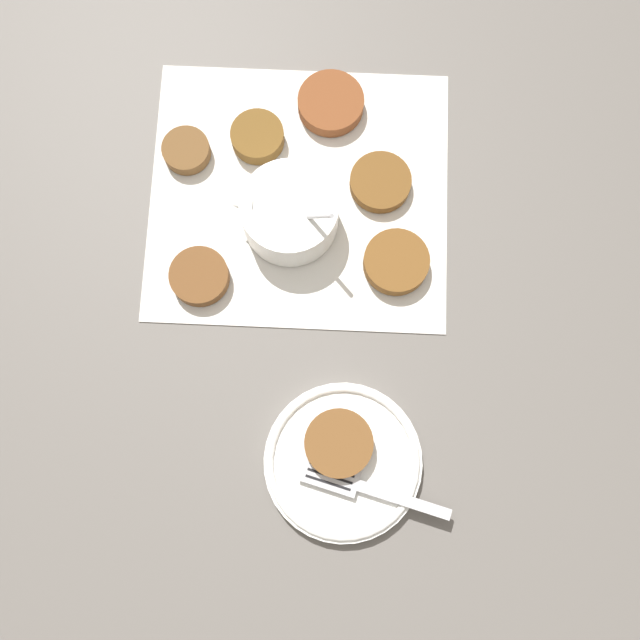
# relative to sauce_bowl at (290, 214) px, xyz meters

# --- Properties ---
(ground_plane) EXTENTS (4.00, 4.00, 0.00)m
(ground_plane) POSITION_rel_sauce_bowl_xyz_m (-0.00, -0.01, -0.03)
(ground_plane) COLOR #605B56
(napkin) EXTENTS (0.36, 0.33, 0.00)m
(napkin) POSITION_rel_sauce_bowl_xyz_m (-0.01, -0.04, -0.03)
(napkin) COLOR silver
(napkin) RESTS_ON ground_plane
(sauce_bowl) EXTENTS (0.12, 0.11, 0.11)m
(sauce_bowl) POSITION_rel_sauce_bowl_xyz_m (0.00, 0.00, 0.00)
(sauce_bowl) COLOR white
(sauce_bowl) RESTS_ON napkin
(fritter_0) EXTENTS (0.08, 0.08, 0.02)m
(fritter_0) POSITION_rel_sauce_bowl_xyz_m (-0.04, -0.15, -0.02)
(fritter_0) COLOR brown
(fritter_0) RESTS_ON napkin
(fritter_1) EXTENTS (0.08, 0.08, 0.02)m
(fritter_1) POSITION_rel_sauce_bowl_xyz_m (-0.13, 0.05, -0.02)
(fritter_1) COLOR brown
(fritter_1) RESTS_ON napkin
(fritter_2) EXTENTS (0.06, 0.06, 0.02)m
(fritter_2) POSITION_rel_sauce_bowl_xyz_m (0.04, -0.10, -0.01)
(fritter_2) COLOR brown
(fritter_2) RESTS_ON napkin
(fritter_3) EXTENTS (0.06, 0.06, 0.02)m
(fritter_3) POSITION_rel_sauce_bowl_xyz_m (0.13, -0.08, -0.02)
(fritter_3) COLOR brown
(fritter_3) RESTS_ON napkin
(fritter_4) EXTENTS (0.07, 0.07, 0.02)m
(fritter_4) POSITION_rel_sauce_bowl_xyz_m (0.10, 0.07, -0.02)
(fritter_4) COLOR brown
(fritter_4) RESTS_ON napkin
(fritter_5) EXTENTS (0.07, 0.07, 0.02)m
(fritter_5) POSITION_rel_sauce_bowl_xyz_m (-0.10, -0.05, -0.02)
(fritter_5) COLOR brown
(fritter_5) RESTS_ON napkin
(serving_plate) EXTENTS (0.17, 0.17, 0.02)m
(serving_plate) POSITION_rel_sauce_bowl_xyz_m (-0.07, 0.28, -0.02)
(serving_plate) COLOR white
(serving_plate) RESTS_ON ground_plane
(fritter_on_plate) EXTENTS (0.07, 0.07, 0.02)m
(fritter_on_plate) POSITION_rel_sauce_bowl_xyz_m (-0.07, 0.26, 0.00)
(fritter_on_plate) COLOR brown
(fritter_on_plate) RESTS_ON serving_plate
(fork) EXTENTS (0.17, 0.06, 0.00)m
(fork) POSITION_rel_sauce_bowl_xyz_m (-0.09, 0.30, -0.01)
(fork) COLOR silver
(fork) RESTS_ON serving_plate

